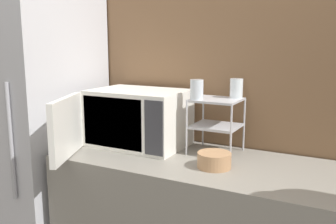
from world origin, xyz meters
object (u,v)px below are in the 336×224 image
(microwave, at_px, (135,118))
(glass_front_left, at_px, (197,90))
(bowl, at_px, (213,160))
(refrigerator, at_px, (38,139))
(dish_rack, at_px, (216,114))
(glass_back_right, at_px, (236,88))

(microwave, height_order, glass_front_left, glass_front_left)
(bowl, bearing_deg, microwave, 164.88)
(microwave, distance_m, refrigerator, 0.70)
(microwave, bearing_deg, glass_front_left, 2.54)
(microwave, xyz_separation_m, bowl, (0.53, -0.14, -0.12))
(dish_rack, bearing_deg, bowl, -71.48)
(dish_rack, height_order, refrigerator, refrigerator)
(dish_rack, bearing_deg, refrigerator, -170.62)
(glass_front_left, height_order, glass_back_right, same)
(dish_rack, distance_m, bowl, 0.30)
(microwave, distance_m, glass_back_right, 0.59)
(glass_front_left, bearing_deg, bowl, -44.88)
(glass_back_right, height_order, refrigerator, refrigerator)
(glass_front_left, height_order, refrigerator, refrigerator)
(bowl, height_order, refrigerator, refrigerator)
(refrigerator, bearing_deg, bowl, -2.15)
(refrigerator, bearing_deg, glass_front_left, 6.27)
(dish_rack, xyz_separation_m, glass_back_right, (0.08, 0.07, 0.13))
(bowl, relative_size, refrigerator, 0.09)
(dish_rack, height_order, glass_front_left, glass_front_left)
(glass_back_right, bearing_deg, glass_front_left, -138.62)
(microwave, distance_m, dish_rack, 0.46)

